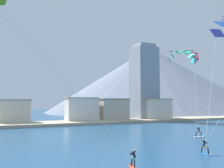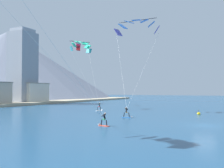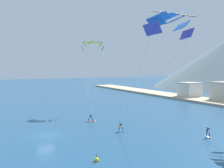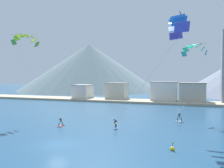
{
  "view_description": "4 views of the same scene",
  "coord_description": "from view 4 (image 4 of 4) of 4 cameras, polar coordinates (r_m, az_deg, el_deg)",
  "views": [
    {
      "loc": [
        -16.72,
        -8.37,
        5.51
      ],
      "look_at": [
        -3.92,
        18.74,
        7.74
      ],
      "focal_mm": 40.0,
      "sensor_mm": 36.0,
      "label": 1
    },
    {
      "loc": [
        -31.43,
        -4.02,
        4.12
      ],
      "look_at": [
        1.52,
        13.15,
        5.14
      ],
      "focal_mm": 40.0,
      "sensor_mm": 36.0,
      "label": 2
    },
    {
      "loc": [
        39.89,
        -8.97,
        10.93
      ],
      "look_at": [
        1.85,
        11.08,
        8.02
      ],
      "focal_mm": 40.0,
      "sensor_mm": 36.0,
      "label": 3
    },
    {
      "loc": [
        17.36,
        -26.94,
        8.69
      ],
      "look_at": [
        2.97,
        12.04,
        7.39
      ],
      "focal_mm": 40.0,
      "sensor_mm": 36.0,
      "label": 4
    }
  ],
  "objects": [
    {
      "name": "parafoil_kite_near_lead",
      "position": [
        41.79,
        14.64,
        12.94
      ],
      "size": [
        11.57,
        8.73,
        16.79
      ],
      "color": "#4D46B6"
    },
    {
      "name": "mountain_peak_west_ridge",
      "position": [
        153.61,
        -5.19,
        3.86
      ],
      "size": [
        85.06,
        85.06,
        28.47
      ],
      "color": "slate",
      "rests_on": "ground"
    },
    {
      "name": "kitesurfer_mid_center",
      "position": [
        44.85,
        -11.43,
        -8.83
      ],
      "size": [
        0.79,
        1.79,
        1.65
      ],
      "color": "#E54C33",
      "rests_on": "ground"
    },
    {
      "name": "ground_plane",
      "position": [
        33.21,
        -12.44,
        -13.42
      ],
      "size": [
        400.0,
        400.0,
        0.0
      ],
      "primitive_type": "plane",
      "color": "navy"
    },
    {
      "name": "shore_building_harbour_front",
      "position": [
        83.87,
        18.01,
        -1.95
      ],
      "size": [
        8.34,
        6.45,
        6.64
      ],
      "color": "#B7AD9E",
      "rests_on": "ground"
    },
    {
      "name": "kitesurfer_near_trail",
      "position": [
        49.84,
        15.33,
        -7.64
      ],
      "size": [
        1.77,
        0.98,
        1.82
      ],
      "color": "white",
      "rests_on": "ground"
    },
    {
      "name": "shore_building_quay_east",
      "position": [
        93.73,
        -6.67,
        -1.83
      ],
      "size": [
        6.19,
        6.84,
        5.54
      ],
      "color": "silver",
      "rests_on": "ground"
    },
    {
      "name": "parafoil_kite_near_trail",
      "position": [
        55.6,
        18.28,
        7.57
      ],
      "size": [
        5.39,
        7.92,
        14.08
      ],
      "color": "teal"
    },
    {
      "name": "shore_building_promenade_mid",
      "position": [
        84.95,
        11.77,
        -1.77
      ],
      "size": [
        8.71,
        4.76,
        6.89
      ],
      "color": "silver",
      "rests_on": "ground"
    },
    {
      "name": "shoreline_strip",
      "position": [
        83.04,
        8.11,
        -3.98
      ],
      "size": [
        180.0,
        10.0,
        0.7
      ],
      "primitive_type": "cube",
      "color": "tan",
      "rests_on": "ground"
    },
    {
      "name": "shore_building_old_town",
      "position": [
        90.27,
        1.12,
        -1.71
      ],
      "size": [
        7.64,
        5.45,
        6.3
      ],
      "color": "beige",
      "rests_on": "ground"
    },
    {
      "name": "kitesurfer_near_lead",
      "position": [
        41.65,
        0.77,
        -9.57
      ],
      "size": [
        0.74,
        1.78,
        1.68
      ],
      "color": "#337FDB",
      "rests_on": "ground"
    },
    {
      "name": "parafoil_kite_mid_center",
      "position": [
        55.93,
        -19.13,
        9.6
      ],
      "size": [
        13.6,
        8.5,
        16.1
      ],
      "color": "#519A2C"
    },
    {
      "name": "race_marker_buoy",
      "position": [
        30.98,
        13.63,
        -14.24
      ],
      "size": [
        0.56,
        0.56,
        1.02
      ],
      "color": "yellow",
      "rests_on": "ground"
    }
  ]
}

